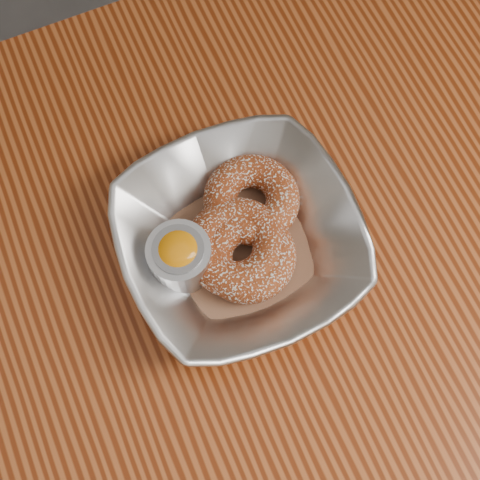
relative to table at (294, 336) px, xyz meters
name	(u,v)px	position (x,y,z in m)	size (l,w,h in m)	color
ground_plane	(269,406)	(0.00, 0.00, -0.65)	(4.00, 4.00, 0.00)	#565659
table	(294,336)	(0.00, 0.00, 0.00)	(1.20, 0.80, 0.75)	brown
serving_bowl	(240,241)	(-0.03, 0.08, 0.13)	(0.22, 0.22, 0.05)	#BABCC1
parchment	(240,248)	(-0.03, 0.08, 0.11)	(0.14, 0.14, 0.00)	brown
donut_back	(251,199)	(0.00, 0.11, 0.12)	(0.09, 0.09, 0.03)	maroon
donut_front	(247,256)	(-0.03, 0.06, 0.12)	(0.09, 0.09, 0.03)	maroon
donut_extra	(237,247)	(-0.03, 0.07, 0.13)	(0.10, 0.10, 0.03)	maroon
ramekin	(180,256)	(-0.08, 0.08, 0.13)	(0.06, 0.06, 0.05)	#BABCC1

